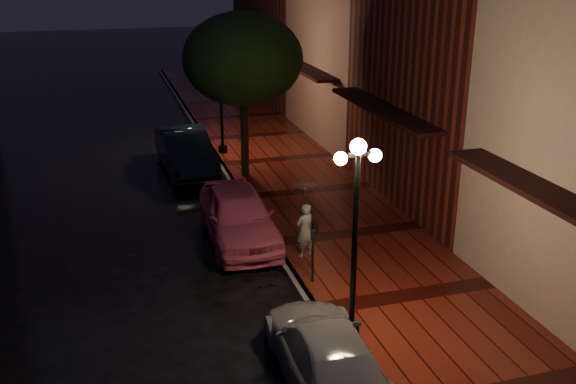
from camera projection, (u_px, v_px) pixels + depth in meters
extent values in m
plane|color=black|center=(273.00, 247.00, 17.93)|extent=(120.00, 120.00, 0.00)
cube|color=#49110D|center=(348.00, 236.00, 18.51)|extent=(4.50, 60.00, 0.15)
cube|color=#595451|center=(273.00, 245.00, 17.91)|extent=(0.25, 60.00, 0.15)
cube|color=#511914|center=(474.00, 31.00, 19.69)|extent=(5.00, 8.00, 11.00)
cube|color=#8C5951|center=(369.00, 35.00, 27.23)|extent=(5.00, 8.00, 9.00)
cube|color=#511914|center=(299.00, 6.00, 36.05)|extent=(5.00, 12.00, 10.00)
cylinder|color=black|center=(354.00, 250.00, 12.79)|extent=(0.12, 0.12, 4.00)
cylinder|color=black|center=(351.00, 330.00, 13.43)|extent=(0.36, 0.36, 0.30)
cube|color=black|center=(358.00, 154.00, 12.09)|extent=(0.70, 0.08, 0.08)
sphere|color=#FFD899|center=(358.00, 147.00, 12.04)|extent=(0.32, 0.32, 0.32)
sphere|color=#FFD899|center=(341.00, 158.00, 12.02)|extent=(0.26, 0.26, 0.26)
sphere|color=#FFD899|center=(375.00, 155.00, 12.20)|extent=(0.26, 0.26, 0.26)
cylinder|color=black|center=(221.00, 104.00, 25.38)|extent=(0.12, 0.12, 4.00)
cylinder|color=black|center=(223.00, 149.00, 26.02)|extent=(0.36, 0.36, 0.30)
cube|color=black|center=(219.00, 53.00, 24.68)|extent=(0.70, 0.08, 0.08)
sphere|color=#FFD899|center=(219.00, 49.00, 24.63)|extent=(0.32, 0.32, 0.32)
sphere|color=#FFD899|center=(210.00, 55.00, 24.61)|extent=(0.26, 0.26, 0.26)
sphere|color=#FFD899|center=(228.00, 54.00, 24.80)|extent=(0.26, 0.26, 0.26)
cylinder|color=black|center=(244.00, 132.00, 22.88)|extent=(0.28, 0.28, 3.20)
ellipsoid|color=black|center=(243.00, 59.00, 21.98)|extent=(4.16, 4.16, 3.20)
sphere|color=black|center=(259.00, 72.00, 22.92)|extent=(1.80, 1.80, 1.80)
sphere|color=black|center=(230.00, 78.00, 21.37)|extent=(1.80, 1.80, 1.80)
imported|color=#E15C82|center=(238.00, 216.00, 18.10)|extent=(1.90, 4.58, 1.55)
imported|color=black|center=(185.00, 151.00, 24.06)|extent=(1.90, 4.84, 1.57)
imported|color=#9C9DA4|center=(325.00, 352.00, 12.13)|extent=(1.93, 4.34, 1.24)
imported|color=white|center=(305.00, 231.00, 16.83)|extent=(0.62, 0.51, 1.48)
imported|color=silver|center=(305.00, 197.00, 16.51)|extent=(0.86, 0.88, 0.79)
cylinder|color=black|center=(305.00, 218.00, 16.71)|extent=(0.02, 0.02, 1.18)
cube|color=black|center=(315.00, 227.00, 16.82)|extent=(0.12, 0.28, 0.30)
cylinder|color=black|center=(313.00, 260.00, 15.56)|extent=(0.06, 0.06, 1.15)
cube|color=black|center=(313.00, 235.00, 15.33)|extent=(0.15, 0.13, 0.23)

